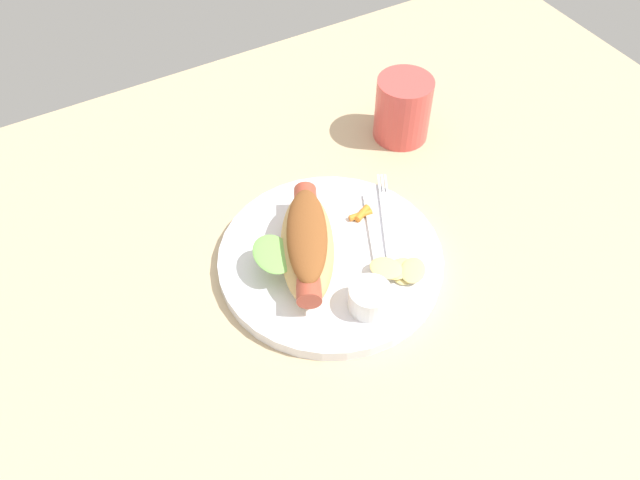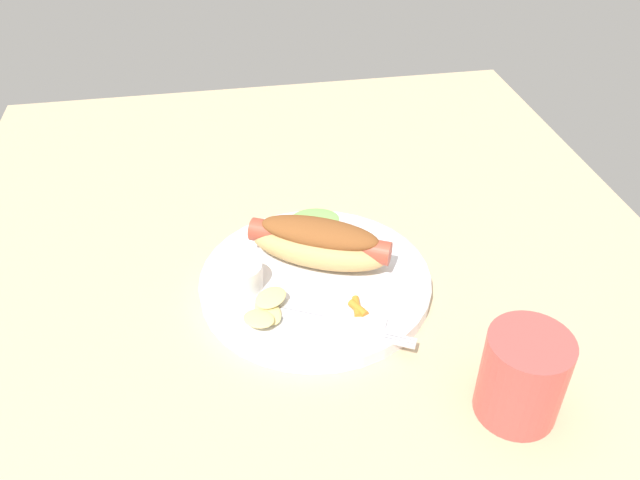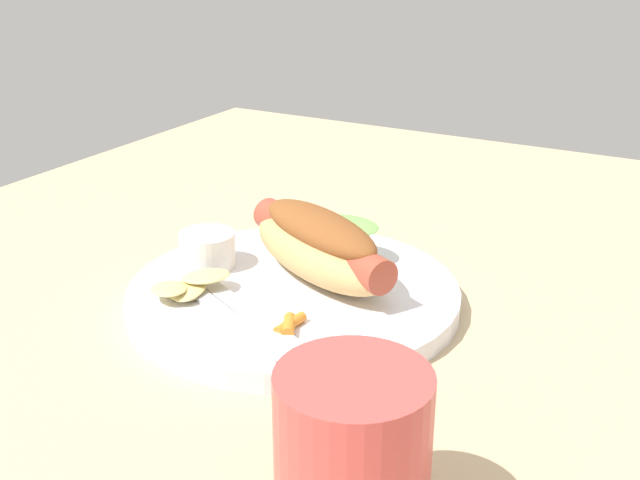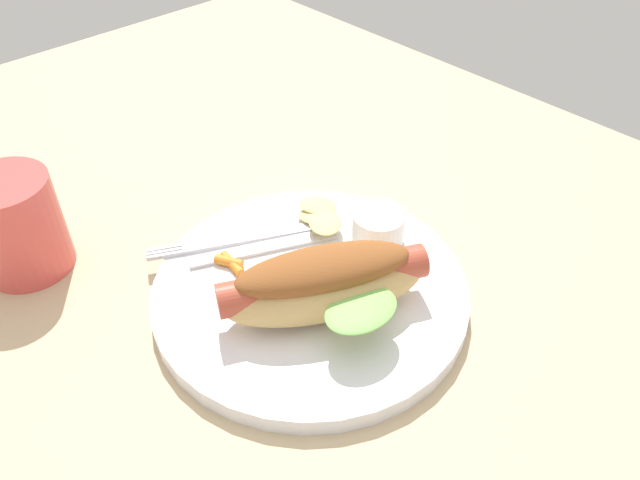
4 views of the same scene
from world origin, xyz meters
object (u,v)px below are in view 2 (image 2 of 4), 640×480
drinking_cup (523,376)px  carrot_garnish (358,308)px  knife (328,312)px  sauce_ramekin (242,275)px  fork (334,325)px  plate (312,282)px  hot_dog (319,242)px  chips_pile (266,310)px

drinking_cup → carrot_garnish: bearing=-139.3°
drinking_cup → knife: bearing=-133.1°
sauce_ramekin → fork: bearing=47.1°
plate → hot_dog: 4.71cm
sauce_ramekin → carrot_garnish: size_ratio=1.50×
hot_dog → drinking_cup: bearing=-30.7°
knife → chips_pile: 6.65cm
sauce_ramekin → carrot_garnish: sauce_ramekin is taller
fork → carrot_garnish: (-1.92, 2.94, 0.22)cm
hot_dog → carrot_garnish: bearing=-47.3°
plate → chips_pile: 8.17cm
sauce_ramekin → fork: 12.19cm
sauce_ramekin → fork: sauce_ramekin is taller
hot_dog → carrot_garnish: hot_dog is taller
hot_dog → fork: bearing=-65.0°
knife → chips_pile: size_ratio=1.83×
fork → drinking_cup: bearing=-10.8°
fork → hot_dog: bearing=116.1°
plate → chips_pile: (5.41, -5.90, 1.61)cm
plate → sauce_ramekin: size_ratio=5.65×
hot_dog → carrot_garnish: size_ratio=5.58×
plate → fork: bearing=6.5°
carrot_garnish → chips_pile: bearing=-95.8°
sauce_ramekin → carrot_garnish: 13.45cm
fork → carrot_garnish: carrot_garnish is taller
fork → chips_pile: chips_pile is taller
chips_pile → drinking_cup: 26.57cm
hot_dog → chips_pile: 11.04cm
carrot_garnish → fork: bearing=-56.9°
plate → carrot_garnish: bearing=31.3°
plate → sauce_ramekin: sauce_ramekin is taller
chips_pile → drinking_cup: size_ratio=0.80×
chips_pile → plate: bearing=132.5°
drinking_cup → sauce_ramekin: bearing=-130.4°
sauce_ramekin → drinking_cup: size_ratio=0.52×
plate → carrot_garnish: (6.41, 3.89, 1.22)cm
carrot_garnish → sauce_ramekin: bearing=-118.1°
sauce_ramekin → knife: 10.62cm
fork → drinking_cup: (12.08, 14.99, 2.75)cm
drinking_cup → hot_dog: bearing=-147.7°
knife → sauce_ramekin: bearing=170.1°
sauce_ramekin → fork: size_ratio=0.31×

